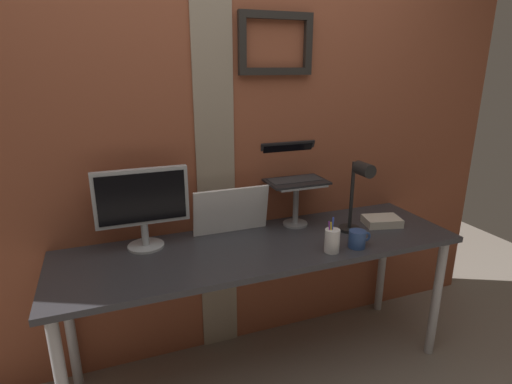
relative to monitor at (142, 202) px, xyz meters
The scene contains 10 objects.
brick_wall_back 0.56m from the monitor, 23.06° to the left, with size 3.68×0.16×2.64m.
desk 0.67m from the monitor, 17.75° to the right, with size 2.06×0.60×0.76m.
monitor is the anchor object (origin of this frame).
laptop_stand 0.84m from the monitor, ahead, with size 0.28×0.22×0.25m.
laptop 0.84m from the monitor, ahead, with size 0.33×0.29×0.21m.
whiteboard_panel 0.47m from the monitor, ahead, with size 0.41×0.02×0.26m, color white.
desk_lamp 1.10m from the monitor, 12.19° to the right, with size 0.12×0.20×0.40m.
pen_cup 0.94m from the monitor, 24.35° to the right, with size 0.07×0.07×0.18m.
coffee_mug 1.08m from the monitor, 21.06° to the right, with size 0.12×0.09×0.09m.
paper_clutter_stack 1.33m from the monitor, ahead, with size 0.20×0.14×0.05m, color silver.
Camera 1 is at (-0.58, -1.63, 1.63)m, focal length 28.46 mm.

